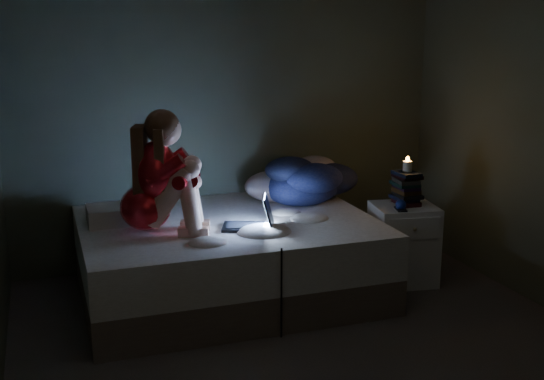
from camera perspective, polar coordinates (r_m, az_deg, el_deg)
name	(u,v)px	position (r m, az deg, el deg)	size (l,w,h in m)	color
floor	(318,356)	(4.24, 3.92, -13.81)	(3.60, 3.80, 0.02)	#3A3633
wall_back	(230,107)	(5.61, -3.57, 6.99)	(3.60, 0.02, 2.60)	#494F42
bed	(228,258)	(5.00, -3.73, -5.74)	(2.09, 1.57, 0.58)	beige
pillow	(118,214)	(4.95, -12.88, -2.00)	(0.43, 0.31, 0.12)	white
woman	(144,172)	(4.57, -10.78, 1.50)	(0.53, 0.34, 0.85)	#870400
laptop	(247,211)	(4.67, -2.12, -1.81)	(0.35, 0.25, 0.25)	black
clothes_pile	(301,178)	(5.37, 2.47, 1.03)	(0.66, 0.53, 0.40)	#101750
nightstand	(403,244)	(5.33, 11.02, -4.50)	(0.46, 0.41, 0.62)	silver
book_stack	(406,187)	(5.27, 11.30, 0.22)	(0.19, 0.25, 0.26)	black
candle	(407,166)	(5.23, 11.38, 2.03)	(0.07, 0.07, 0.08)	beige
phone	(404,209)	(5.11, 11.08, -1.61)	(0.07, 0.14, 0.01)	black
blue_orb	(404,205)	(5.10, 11.10, -1.26)	(0.08, 0.08, 0.08)	navy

